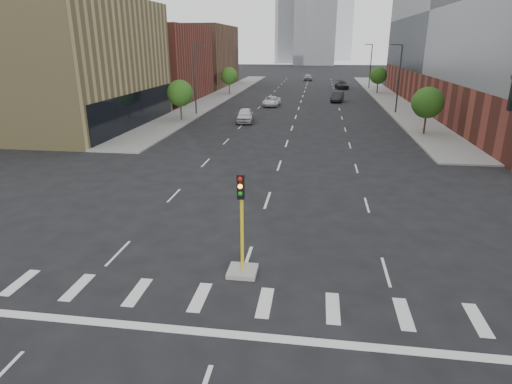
% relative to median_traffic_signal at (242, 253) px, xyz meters
% --- Properties ---
extents(sidewalk_left_far, '(5.00, 92.00, 0.15)m').
position_rel_median_traffic_signal_xyz_m(sidewalk_left_far, '(-15.00, 65.03, -0.90)').
color(sidewalk_left_far, gray).
rests_on(sidewalk_left_far, ground).
extents(sidewalk_right_far, '(5.00, 92.00, 0.15)m').
position_rel_median_traffic_signal_xyz_m(sidewalk_right_far, '(15.00, 65.03, -0.90)').
color(sidewalk_right_far, gray).
rests_on(sidewalk_right_far, ground).
extents(building_left_mid, '(20.00, 24.00, 14.00)m').
position_rel_median_traffic_signal_xyz_m(building_left_mid, '(-27.50, 31.03, 6.03)').
color(building_left_mid, '#938253').
rests_on(building_left_mid, ground).
extents(building_left_far_a, '(20.00, 22.00, 12.00)m').
position_rel_median_traffic_signal_xyz_m(building_left_far_a, '(-27.50, 57.03, 5.03)').
color(building_left_far_a, brown).
rests_on(building_left_far_a, ground).
extents(building_left_far_b, '(20.00, 24.00, 13.00)m').
position_rel_median_traffic_signal_xyz_m(building_left_far_b, '(-27.50, 83.03, 5.53)').
color(building_left_far_b, brown).
rests_on(building_left_far_b, ground).
extents(tower_mid, '(18.00, 18.00, 44.00)m').
position_rel_median_traffic_signal_xyz_m(tower_mid, '(0.00, 191.03, 21.03)').
color(tower_mid, slate).
rests_on(tower_mid, ground).
extents(median_traffic_signal, '(1.20, 1.20, 4.40)m').
position_rel_median_traffic_signal_xyz_m(median_traffic_signal, '(0.00, 0.00, 0.00)').
color(median_traffic_signal, '#999993').
rests_on(median_traffic_signal, ground).
extents(streetlight_right_a, '(1.60, 0.22, 9.07)m').
position_rel_median_traffic_signal_xyz_m(streetlight_right_a, '(13.41, 46.03, 4.04)').
color(streetlight_right_a, '#2D2D30').
rests_on(streetlight_right_a, ground).
extents(streetlight_right_b, '(1.60, 0.22, 9.07)m').
position_rel_median_traffic_signal_xyz_m(streetlight_right_b, '(13.41, 81.03, 4.04)').
color(streetlight_right_b, '#2D2D30').
rests_on(streetlight_right_b, ground).
extents(streetlight_left, '(1.60, 0.22, 9.07)m').
position_rel_median_traffic_signal_xyz_m(streetlight_left, '(-13.41, 41.03, 4.04)').
color(streetlight_left, '#2D2D30').
rests_on(streetlight_left, ground).
extents(tree_left_near, '(3.20, 3.20, 4.85)m').
position_rel_median_traffic_signal_xyz_m(tree_left_near, '(-14.00, 36.03, 2.42)').
color(tree_left_near, '#382619').
rests_on(tree_left_near, ground).
extents(tree_left_far, '(3.20, 3.20, 4.85)m').
position_rel_median_traffic_signal_xyz_m(tree_left_far, '(-14.00, 66.03, 2.42)').
color(tree_left_far, '#382619').
rests_on(tree_left_far, ground).
extents(tree_right_near, '(3.20, 3.20, 4.85)m').
position_rel_median_traffic_signal_xyz_m(tree_right_near, '(14.00, 31.03, 2.42)').
color(tree_right_near, '#382619').
rests_on(tree_right_near, ground).
extents(tree_right_far, '(3.20, 3.20, 4.85)m').
position_rel_median_traffic_signal_xyz_m(tree_right_far, '(14.00, 71.03, 2.42)').
color(tree_right_far, '#382619').
rests_on(tree_right_far, ground).
extents(car_near_left, '(2.53, 5.15, 1.69)m').
position_rel_median_traffic_signal_xyz_m(car_near_left, '(-5.97, 36.21, -0.13)').
color(car_near_left, silver).
rests_on(car_near_left, ground).
extents(car_mid_right, '(2.46, 5.23, 1.66)m').
position_rel_median_traffic_signal_xyz_m(car_mid_right, '(5.98, 57.75, -0.14)').
color(car_mid_right, black).
rests_on(car_mid_right, ground).
extents(car_far_left, '(2.50, 5.19, 1.42)m').
position_rel_median_traffic_signal_xyz_m(car_far_left, '(-4.29, 51.15, -0.26)').
color(car_far_left, white).
rests_on(car_far_left, ground).
extents(car_deep_right, '(2.97, 5.90, 1.64)m').
position_rel_median_traffic_signal_xyz_m(car_deep_right, '(7.68, 79.69, -0.15)').
color(car_deep_right, black).
rests_on(car_deep_right, ground).
extents(car_distant, '(2.11, 5.04, 1.70)m').
position_rel_median_traffic_signal_xyz_m(car_distant, '(-0.09, 100.55, -0.12)').
color(car_distant, '#9D9DA1').
rests_on(car_distant, ground).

